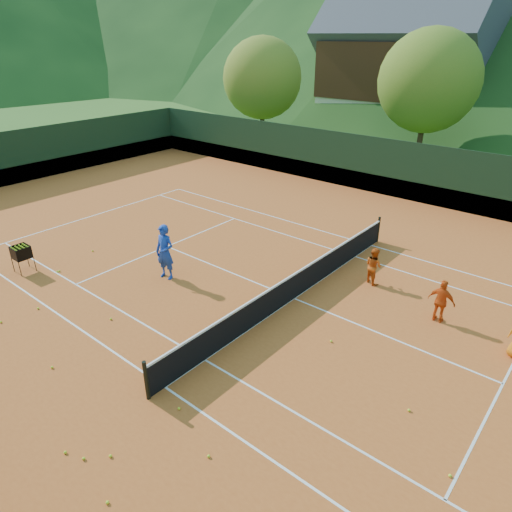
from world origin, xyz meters
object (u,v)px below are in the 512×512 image
Objects in this scene: ball_hopper at (21,253)px; chalet_left at (405,63)px; student_a at (374,266)px; student_b at (441,301)px; coach at (165,252)px; tennis_net at (295,285)px.

chalet_left is (-1.27, 34.76, 4.88)m from ball_hopper.
student_b reaches higher than student_a.
coach is 2.00× the size of ball_hopper.
ball_hopper is 0.07× the size of chalet_left.
chalet_left reaches higher than student_b.
student_b is 14.40m from ball_hopper.
student_a is at bearing 36.00° from ball_hopper.
student_a is 0.11× the size of tennis_net.
student_b is at bearing -63.46° from chalet_left.
ball_hopper is at bearing -155.47° from coach.
chalet_left is (-14.12, 28.27, 4.94)m from student_b.
coach reaches higher than student_b.
student_b is 31.98m from chalet_left.
coach is 5.34m from ball_hopper.
tennis_net is 9.95m from ball_hopper.
chalet_left is (-5.65, 31.72, 4.63)m from coach.
student_a is 3.02m from tennis_net.
student_b is (2.66, -0.91, 0.04)m from student_a.
coach is 1.45× the size of student_b.
tennis_net is at bearing 28.60° from ball_hopper.
tennis_net reaches higher than ball_hopper.
coach is 7.27m from student_a.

